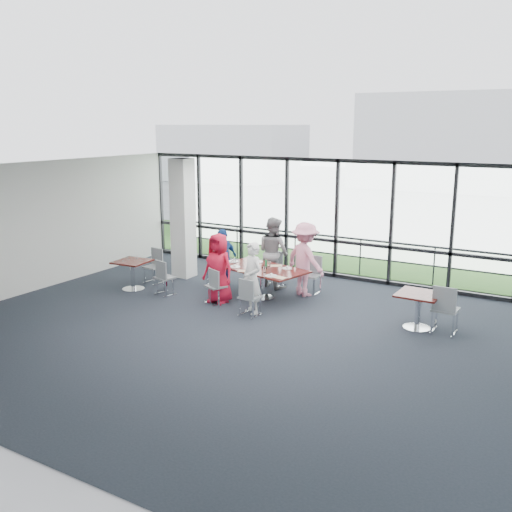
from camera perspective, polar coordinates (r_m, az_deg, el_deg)
The scene contains 41 objects.
floor at distance 11.49m, azimuth -1.88°, elevation -7.81°, with size 12.00×10.00×0.02m, color #1E252D.
ceiling at distance 10.77m, azimuth -2.01°, elevation 8.36°, with size 12.00×10.00×0.04m, color white.
wall_left at distance 15.04m, azimuth -21.68°, elevation 2.65°, with size 0.10×10.00×3.20m, color silver.
wall_front at distance 7.46m, azimuth -23.08°, elevation -7.49°, with size 12.00×0.10×3.20m, color silver.
curtain_wall_back at distance 15.39m, azimuth 8.06°, elevation 3.67°, with size 12.00×0.10×3.20m, color white.
structural_column at distance 15.46m, azimuth -7.31°, elevation 3.73°, with size 0.50×0.50×3.20m, color white.
apron at distance 20.33m, azimuth 13.31°, elevation 1.09°, with size 80.00×70.00×0.02m, color slate.
grass_strip at distance 18.46m, azimuth 11.47°, elevation 0.07°, with size 80.00×5.00×0.01m, color #275622.
hangar_aux at distance 44.07m, azimuth -2.32°, elevation 10.38°, with size 10.00×6.00×4.00m, color silver.
guard_rail at distance 16.15m, azimuth 8.75°, elevation 0.11°, with size 0.06×0.06×12.00m, color #2D2D33.
main_table at distance 13.55m, azimuth 0.64°, elevation -1.65°, with size 2.32×1.61×0.75m.
side_table_left at distance 14.59m, azimuth -12.27°, elevation -0.95°, with size 0.87×0.87×0.75m.
side_table_right at distance 12.01m, azimuth 15.95°, elevation -4.17°, with size 0.85×0.85×0.75m.
diner_near_left at distance 13.23m, azimuth -3.76°, elevation -1.23°, with size 0.80×0.52×1.64m, color red.
diner_near_right at distance 12.47m, azimuth -0.39°, elevation -2.22°, with size 0.58×0.42×1.59m, color white.
diner_far_left at distance 14.48m, azimuth 1.75°, elevation 0.37°, with size 0.87×0.54×1.80m, color gray.
diner_far_right at distance 13.78m, azimuth 4.93°, elevation -0.33°, with size 1.16×0.60×1.80m, color pink.
diner_end at distance 14.41m, azimuth -3.28°, elevation -0.26°, with size 0.89×0.49×1.53m, color #1C4694.
chair_main_nl at distance 13.23m, azimuth -4.02°, elevation -3.04°, with size 0.41×0.41×0.83m, color gray, non-canonical shape.
chair_main_nr at distance 12.38m, azimuth -0.60°, elevation -4.14°, with size 0.41×0.41×0.84m, color gray, non-canonical shape.
chair_main_fl at distance 14.74m, azimuth 2.12°, elevation -1.32°, with size 0.41×0.41×0.84m, color gray, non-canonical shape.
chair_main_fr at distance 14.07m, azimuth 5.48°, elevation -1.97°, with size 0.44×0.44×0.89m, color gray, non-canonical shape.
chair_main_end at distance 14.78m, azimuth -3.81°, elevation -1.23°, with size 0.43×0.43×0.87m, color gray, non-canonical shape.
chair_spare_la at distance 14.06m, azimuth -9.10°, elevation -2.15°, with size 0.42×0.42×0.87m, color gray, non-canonical shape.
chair_spare_lb at distance 15.14m, azimuth -10.22°, elevation -1.07°, with size 0.43×0.43×0.87m, color gray, non-canonical shape.
chair_spare_r at distance 11.97m, azimuth 18.42°, elevation -5.09°, with size 0.48×0.48×0.98m, color gray, non-canonical shape.
plate_nl at distance 13.59m, azimuth -2.15°, elevation -1.09°, with size 0.26×0.26×0.01m, color white.
plate_nr at distance 12.80m, azimuth 1.52°, elevation -1.99°, with size 0.27×0.27×0.01m, color white.
plate_fl at distance 14.07m, azimuth 0.21°, elevation -0.59°, with size 0.25×0.25×0.01m, color white.
plate_fr at distance 13.47m, azimuth 3.13°, elevation -1.23°, with size 0.25×0.25×0.01m, color white.
plate_end at distance 14.13m, azimuth -2.33°, elevation -0.55°, with size 0.27×0.27×0.01m, color white.
tumbler_a at distance 13.53m, azimuth -0.76°, elevation -0.87°, with size 0.07×0.07×0.14m, color white.
tumbler_b at distance 13.11m, azimuth 0.85°, elevation -1.33°, with size 0.07×0.07×0.15m, color white.
tumbler_c at distance 13.63m, azimuth 1.32°, elevation -0.77°, with size 0.07×0.07×0.14m, color white.
tumbler_d at distance 13.92m, azimuth -2.15°, elevation -0.50°, with size 0.07×0.07×0.13m, color white.
menu_a at distance 13.23m, azimuth -1.20°, elevation -1.51°, with size 0.29×0.20×0.00m, color silver.
menu_b at distance 12.69m, azimuth 2.37°, elevation -2.16°, with size 0.30×0.21×0.00m, color silver.
menu_c at distance 13.72m, azimuth 1.98°, elevation -0.98°, with size 0.30×0.21×0.00m, color silver.
condiment_caddy at distance 13.46m, azimuth 0.87°, elevation -1.18°, with size 0.10×0.07×0.04m, color black.
ketchup_bottle at distance 13.57m, azimuth 1.02°, elevation -0.75°, with size 0.06×0.06×0.18m, color #9E291A.
green_bottle at distance 13.46m, azimuth 1.01°, elevation -0.82°, with size 0.05×0.05×0.20m, color #146D34.
Camera 1 is at (5.74, -9.06, 4.09)m, focal length 40.00 mm.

